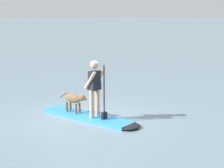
# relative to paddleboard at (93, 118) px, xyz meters

# --- Properties ---
(ground_plane) EXTENTS (400.00, 400.00, 0.00)m
(ground_plane) POSITION_rel_paddleboard_xyz_m (-0.22, -0.04, -0.05)
(ground_plane) COLOR slate
(paddleboard) EXTENTS (3.39, 1.28, 0.10)m
(paddleboard) POSITION_rel_paddleboard_xyz_m (0.00, 0.00, 0.00)
(paddleboard) COLOR #338CD8
(paddleboard) RESTS_ON ground_plane
(person_paddler) EXTENTS (0.65, 0.54, 1.63)m
(person_paddler) POSITION_rel_paddleboard_xyz_m (0.09, 0.02, 1.00)
(person_paddler) COLOR tan
(person_paddler) RESTS_ON paddleboard
(dog) EXTENTS (1.09, 0.33, 0.59)m
(dog) POSITION_rel_paddleboard_xyz_m (-0.72, -0.13, 0.45)
(dog) COLOR brown
(dog) RESTS_ON paddleboard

